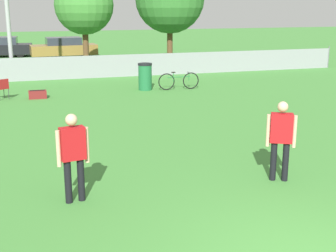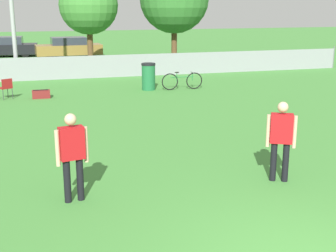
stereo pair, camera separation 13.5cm
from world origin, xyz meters
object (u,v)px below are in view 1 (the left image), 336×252
object	(u,v)px
parked_car_tan	(64,48)
folding_chair_sideline	(2,87)
tree_near_pole	(84,5)
frisbee_disc	(275,134)
gear_bag_sideline	(38,94)
player_defender_red	(73,152)
bicycle_sideline	(179,81)
player_thrower_red	(281,135)
parked_car_dark	(2,47)
trash_bin	(145,77)

from	to	relation	value
parked_car_tan	folding_chair_sideline	bearing A→B (deg)	-107.19
tree_near_pole	frisbee_disc	world-z (taller)	tree_near_pole
frisbee_disc	gear_bag_sideline	xyz separation A→B (m)	(-6.23, 7.21, 0.14)
player_defender_red	folding_chair_sideline	bearing A→B (deg)	88.72
player_defender_red	bicycle_sideline	world-z (taller)	player_defender_red
tree_near_pole	player_thrower_red	size ratio (longest dim) A/B	3.05
tree_near_pole	bicycle_sideline	xyz separation A→B (m)	(2.98, -7.26, -3.10)
folding_chair_sideline	parked_car_dark	bearing A→B (deg)	-117.18
parked_car_tan	tree_near_pole	bearing A→B (deg)	-87.54
tree_near_pole	folding_chair_sideline	world-z (taller)	tree_near_pole
player_thrower_red	parked_car_tan	world-z (taller)	player_thrower_red
bicycle_sideline	parked_car_dark	world-z (taller)	parked_car_dark
tree_near_pole	gear_bag_sideline	xyz separation A→B (m)	(-2.84, -7.53, -3.32)
bicycle_sideline	parked_car_dark	xyz separation A→B (m)	(-7.70, 15.59, 0.28)
trash_bin	folding_chair_sideline	bearing A→B (deg)	-175.76
bicycle_sideline	player_defender_red	bearing A→B (deg)	-115.84
tree_near_pole	folding_chair_sideline	bearing A→B (deg)	-119.24
frisbee_disc	player_defender_red	bearing A→B (deg)	-152.50
bicycle_sideline	trash_bin	bearing A→B (deg)	168.69
bicycle_sideline	parked_car_tan	xyz separation A→B (m)	(-3.66, 13.92, 0.29)
frisbee_disc	trash_bin	bearing A→B (deg)	103.01
player_defender_red	folding_chair_sideline	world-z (taller)	player_defender_red
trash_bin	parked_car_tan	xyz separation A→B (m)	(-2.27, 13.60, 0.09)
frisbee_disc	bicycle_sideline	distance (m)	7.50
folding_chair_sideline	player_thrower_red	bearing A→B (deg)	89.40
tree_near_pole	player_thrower_red	bearing A→B (deg)	-84.67
player_thrower_red	folding_chair_sideline	size ratio (longest dim) A/B	2.10
tree_near_pole	player_defender_red	size ratio (longest dim) A/B	3.05
tree_near_pole	gear_bag_sideline	world-z (taller)	tree_near_pole
trash_bin	gear_bag_sideline	distance (m)	4.48
frisbee_disc	parked_car_dark	size ratio (longest dim) A/B	0.06
frisbee_disc	parked_car_dark	distance (m)	24.46
bicycle_sideline	folding_chair_sideline	bearing A→B (deg)	-177.64
trash_bin	parked_car_dark	size ratio (longest dim) A/B	0.28
tree_near_pole	parked_car_dark	world-z (taller)	tree_near_pole
tree_near_pole	frisbee_disc	size ratio (longest dim) A/B	19.92
trash_bin	parked_car_tan	world-z (taller)	parked_car_tan
tree_near_pole	bicycle_sideline	bearing A→B (deg)	-67.71
parked_car_dark	parked_car_tan	world-z (taller)	parked_car_tan
parked_car_tan	parked_car_dark	bearing A→B (deg)	154.09
player_thrower_red	frisbee_disc	xyz separation A→B (m)	(1.71, 3.17, -0.95)
player_thrower_red	frisbee_disc	distance (m)	3.73
trash_bin	bicycle_sideline	bearing A→B (deg)	-12.81
tree_near_pole	gear_bag_sideline	distance (m)	8.71
tree_near_pole	frisbee_disc	xyz separation A→B (m)	(3.39, -14.74, -3.46)
player_defender_red	parked_car_tan	bearing A→B (deg)	75.53
bicycle_sideline	parked_car_tan	bearing A→B (deg)	106.24
player_thrower_red	parked_car_tan	bearing A→B (deg)	122.02
tree_near_pole	parked_car_tan	bearing A→B (deg)	95.88
parked_car_dark	parked_car_tan	size ratio (longest dim) A/B	0.91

